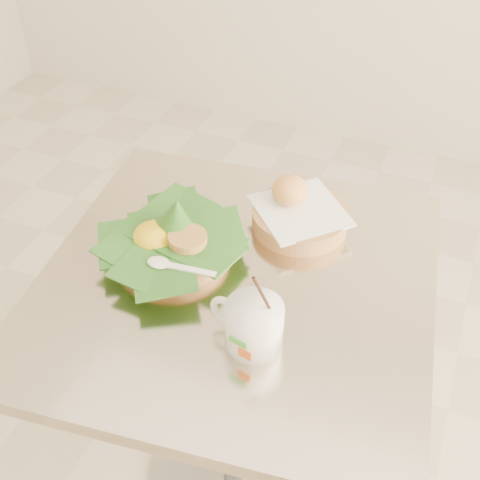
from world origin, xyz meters
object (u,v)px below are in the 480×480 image
at_px(cafe_table, 237,354).
at_px(bread_basket, 298,213).
at_px(coffee_mug, 253,324).
at_px(rice_basket, 172,237).

xyz_separation_m(cafe_table, bread_basket, (0.05, 0.18, 0.25)).
bearing_deg(bread_basket, cafe_table, -106.41).
relative_size(bread_basket, coffee_mug, 1.39).
distance_m(cafe_table, bread_basket, 0.32).
height_order(rice_basket, coffee_mug, coffee_mug).
bearing_deg(coffee_mug, bread_basket, 94.77).
distance_m(rice_basket, coffee_mug, 0.26).
bearing_deg(rice_basket, bread_basket, 40.91).
distance_m(cafe_table, coffee_mug, 0.30).
distance_m(bread_basket, coffee_mug, 0.31).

